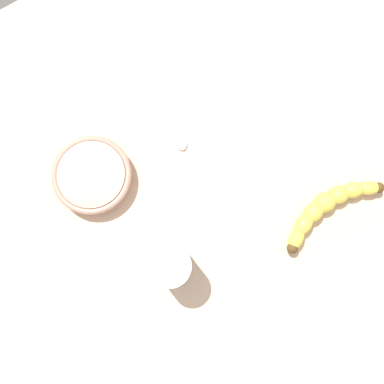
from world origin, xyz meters
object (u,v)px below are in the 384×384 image
object	(u,v)px
banana	(328,207)
teaspoon	(181,138)
smoothie_glass	(172,265)
ceramic_bowl	(93,176)

from	to	relation	value
banana	teaspoon	xyz separation A→B (cm)	(26.12, 16.56, -1.49)
banana	smoothie_glass	bearing A→B (deg)	-14.07
banana	smoothie_glass	world-z (taller)	smoothie_glass
banana	ceramic_bowl	size ratio (longest dim) A/B	1.48
banana	ceramic_bowl	xyz separation A→B (cm)	(27.94, 34.86, 0.34)
ceramic_bowl	teaspoon	xyz separation A→B (cm)	(-1.82, -18.29, -1.83)
teaspoon	banana	bearing A→B (deg)	43.31
banana	teaspoon	size ratio (longest dim) A/B	1.97
teaspoon	ceramic_bowl	bearing A→B (deg)	-84.74
banana	ceramic_bowl	world-z (taller)	same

